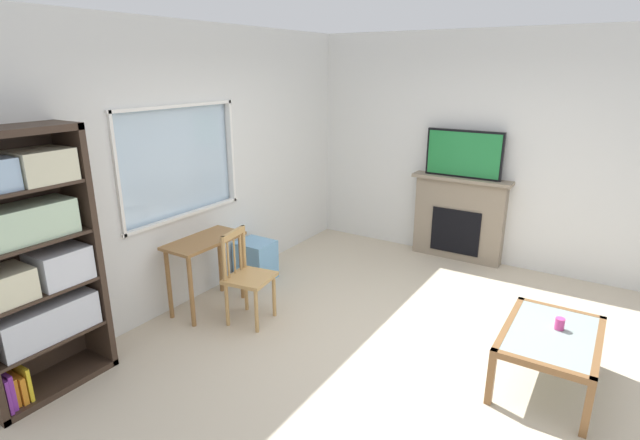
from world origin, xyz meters
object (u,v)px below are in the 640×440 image
(plastic_drawer_unit, at_px, (256,260))
(desk_under_window, at_px, (205,253))
(fireplace, at_px, (459,218))
(tv, at_px, (464,154))
(sippy_cup, at_px, (560,324))
(wooden_chair, at_px, (247,276))
(bookshelf, at_px, (29,262))
(coffee_table, at_px, (551,340))

(plastic_drawer_unit, bearing_deg, desk_under_window, -176.51)
(plastic_drawer_unit, relative_size, fireplace, 0.37)
(tv, relative_size, sippy_cup, 10.26)
(wooden_chair, distance_m, tv, 3.05)
(desk_under_window, height_order, plastic_drawer_unit, desk_under_window)
(sippy_cup, bearing_deg, tv, 34.38)
(desk_under_window, height_order, tv, tv)
(bookshelf, relative_size, plastic_drawer_unit, 4.40)
(wooden_chair, bearing_deg, fireplace, -24.15)
(plastic_drawer_unit, xyz_separation_m, sippy_cup, (-0.25, -3.21, 0.27))
(wooden_chair, relative_size, coffee_table, 0.90)
(desk_under_window, distance_m, sippy_cup, 3.21)
(fireplace, xyz_separation_m, sippy_cup, (-2.13, -1.44, -0.04))
(bookshelf, xyz_separation_m, sippy_cup, (2.16, -3.26, -0.54))
(desk_under_window, height_order, coffee_table, desk_under_window)
(bookshelf, relative_size, fireplace, 1.64)
(plastic_drawer_unit, distance_m, fireplace, 2.59)
(wooden_chair, bearing_deg, plastic_drawer_unit, 35.12)
(desk_under_window, bearing_deg, fireplace, -32.46)
(coffee_table, bearing_deg, bookshelf, 122.67)
(desk_under_window, relative_size, wooden_chair, 0.90)
(plastic_drawer_unit, xyz_separation_m, fireplace, (1.88, -1.77, 0.31))
(fireplace, bearing_deg, bookshelf, 156.94)
(fireplace, xyz_separation_m, tv, (-0.02, 0.00, 0.82))
(bookshelf, distance_m, coffee_table, 3.89)
(desk_under_window, distance_m, coffee_table, 3.17)
(bookshelf, bearing_deg, desk_under_window, -3.87)
(bookshelf, bearing_deg, wooden_chair, -21.19)
(desk_under_window, bearing_deg, coffee_table, -81.16)
(tv, height_order, coffee_table, tv)
(bookshelf, xyz_separation_m, wooden_chair, (1.60, -0.62, -0.57))
(tv, xyz_separation_m, sippy_cup, (-2.11, -1.44, -0.86))
(desk_under_window, distance_m, fireplace, 3.20)
(sippy_cup, bearing_deg, desk_under_window, 100.26)
(desk_under_window, bearing_deg, plastic_drawer_unit, 3.49)
(plastic_drawer_unit, distance_m, sippy_cup, 3.23)
(wooden_chair, xyz_separation_m, tv, (2.66, -1.20, 0.89))
(fireplace, bearing_deg, coffee_table, -147.55)
(tv, distance_m, sippy_cup, 2.69)
(tv, height_order, sippy_cup, tv)
(desk_under_window, xyz_separation_m, tv, (2.68, -1.72, 0.76))
(bookshelf, height_order, plastic_drawer_unit, bookshelf)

